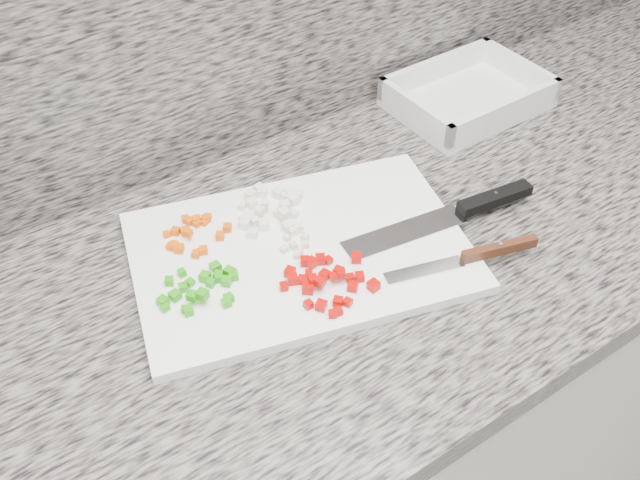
{
  "coord_description": "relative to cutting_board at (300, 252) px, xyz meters",
  "views": [
    {
      "loc": [
        -0.33,
        0.86,
        1.6
      ],
      "look_at": [
        0.06,
        1.45,
        0.94
      ],
      "focal_mm": 40.0,
      "sensor_mm": 36.0,
      "label": 1
    }
  ],
  "objects": [
    {
      "name": "red_pepper_pile",
      "position": [
        -0.01,
        -0.08,
        0.02
      ],
      "size": [
        0.13,
        0.11,
        0.02
      ],
      "color": "#B50602",
      "rests_on": "cutting_board"
    },
    {
      "name": "chef_knife",
      "position": [
        0.24,
        -0.07,
        0.01
      ],
      "size": [
        0.31,
        0.08,
        0.02
      ],
      "rotation": [
        0.0,
        0.0,
        -0.14
      ],
      "color": "silver",
      "rests_on": "cutting_board"
    },
    {
      "name": "green_pepper_pile",
      "position": [
        -0.15,
        0.0,
        0.01
      ],
      "size": [
        0.11,
        0.09,
        0.02
      ],
      "color": "#24930D",
      "rests_on": "cutting_board"
    },
    {
      "name": "paring_knife",
      "position": [
        0.19,
        -0.15,
        0.01
      ],
      "size": [
        0.22,
        0.08,
        0.02
      ],
      "rotation": [
        0.0,
        0.0,
        -0.28
      ],
      "color": "silver",
      "rests_on": "cutting_board"
    },
    {
      "name": "cabinet",
      "position": [
        -0.04,
        -0.03,
        -0.48
      ],
      "size": [
        3.92,
        0.62,
        0.86
      ],
      "primitive_type": "cube",
      "color": "silver",
      "rests_on": "ground"
    },
    {
      "name": "carrot_pile",
      "position": [
        -0.11,
        0.1,
        0.01
      ],
      "size": [
        0.1,
        0.09,
        0.02
      ],
      "color": "#DA5104",
      "rests_on": "cutting_board"
    },
    {
      "name": "cutting_board",
      "position": [
        0.0,
        0.0,
        0.0
      ],
      "size": [
        0.52,
        0.42,
        0.02
      ],
      "primitive_type": "cube",
      "rotation": [
        0.0,
        0.0,
        -0.27
      ],
      "color": "white",
      "rests_on": "countertop"
    },
    {
      "name": "onion_pile",
      "position": [
        0.0,
        0.08,
        0.02
      ],
      "size": [
        0.12,
        0.12,
        0.02
      ],
      "color": "silver",
      "rests_on": "cutting_board"
    },
    {
      "name": "tray",
      "position": [
        0.46,
        0.15,
        0.01
      ],
      "size": [
        0.26,
        0.19,
        0.05
      ],
      "rotation": [
        0.0,
        0.0,
        0.01
      ],
      "color": "silver",
      "rests_on": "countertop"
    },
    {
      "name": "garlic_pile",
      "position": [
        -0.0,
        0.0,
        0.01
      ],
      "size": [
        0.05,
        0.05,
        0.01
      ],
      "color": "beige",
      "rests_on": "cutting_board"
    },
    {
      "name": "countertop",
      "position": [
        -0.04,
        -0.03,
        -0.03
      ],
      "size": [
        3.96,
        0.64,
        0.04
      ],
      "primitive_type": "cube",
      "color": "slate",
      "rests_on": "cabinet"
    }
  ]
}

